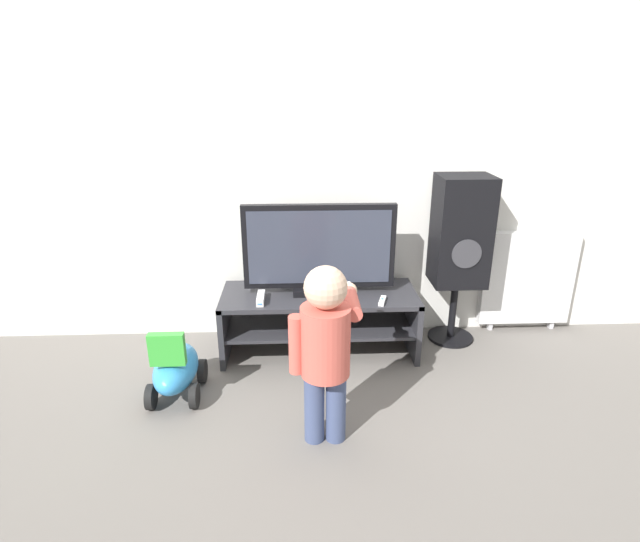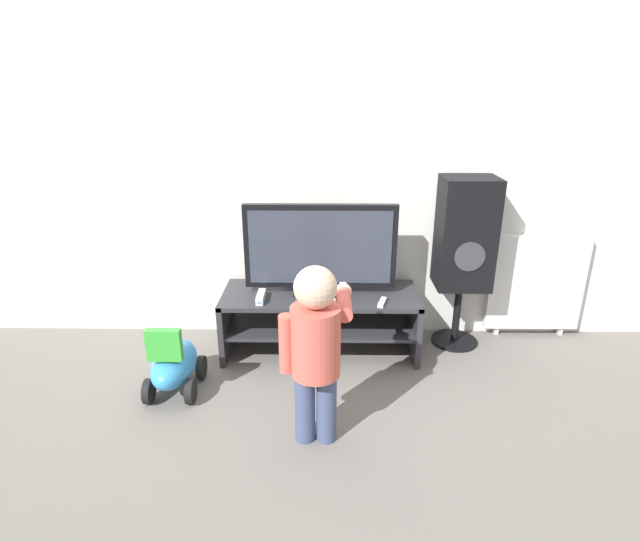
% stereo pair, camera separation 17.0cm
% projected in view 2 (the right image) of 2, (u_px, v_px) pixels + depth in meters
% --- Properties ---
extents(ground_plane, '(16.00, 16.00, 0.00)m').
position_uv_depth(ground_plane, '(320.00, 369.00, 3.22)').
color(ground_plane, slate).
extents(wall_back, '(10.00, 0.06, 2.60)m').
position_uv_depth(wall_back, '(321.00, 152.00, 3.30)').
color(wall_back, silver).
rests_on(wall_back, ground_plane).
extents(tv_stand, '(1.29, 0.50, 0.43)m').
position_uv_depth(tv_stand, '(320.00, 312.00, 3.35)').
color(tv_stand, '#2D2D33').
rests_on(tv_stand, ground_plane).
extents(television, '(0.98, 0.20, 0.59)m').
position_uv_depth(television, '(320.00, 250.00, 3.22)').
color(television, black).
rests_on(television, tv_stand).
extents(game_console, '(0.05, 0.18, 0.05)m').
position_uv_depth(game_console, '(261.00, 297.00, 3.19)').
color(game_console, white).
rests_on(game_console, tv_stand).
extents(remote_primary, '(0.07, 0.13, 0.03)m').
position_uv_depth(remote_primary, '(382.00, 302.00, 3.14)').
color(remote_primary, white).
rests_on(remote_primary, tv_stand).
extents(remote_secondary, '(0.07, 0.13, 0.03)m').
position_uv_depth(remote_secondary, '(330.00, 297.00, 3.22)').
color(remote_secondary, white).
rests_on(remote_secondary, tv_stand).
extents(child, '(0.36, 0.52, 0.95)m').
position_uv_depth(child, '(316.00, 342.00, 2.41)').
color(child, '#3F4C72').
rests_on(child, ground_plane).
extents(speaker_tower, '(0.35, 0.32, 1.18)m').
position_uv_depth(speaker_tower, '(465.00, 237.00, 3.29)').
color(speaker_tower, black).
rests_on(speaker_tower, ground_plane).
extents(ride_on_toy, '(0.28, 0.47, 0.47)m').
position_uv_depth(ride_on_toy, '(174.00, 364.00, 2.94)').
color(ride_on_toy, '#338CD1').
rests_on(ride_on_toy, ground_plane).
extents(radiator, '(0.67, 0.08, 0.75)m').
position_uv_depth(radiator, '(535.00, 283.00, 3.53)').
color(radiator, white).
rests_on(radiator, ground_plane).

